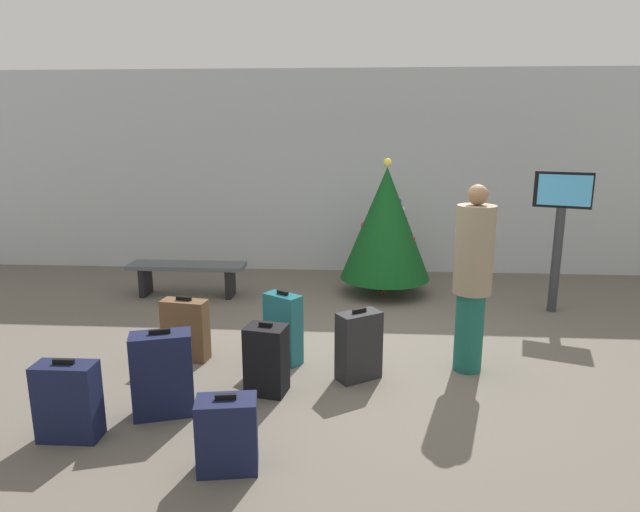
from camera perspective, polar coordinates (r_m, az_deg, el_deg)
ground_plane at (r=6.31m, az=6.29°, el=-9.44°), size 16.00×16.00×0.00m
back_wall at (r=9.38m, az=5.70°, el=8.50°), size 16.00×0.20×3.32m
holiday_tree at (r=8.05m, az=6.79°, el=3.34°), size 1.30×1.30×1.98m
flight_info_kiosk at (r=7.83m, az=23.45°, el=3.48°), size 0.69×0.32×1.86m
waiting_bench at (r=8.27m, az=-13.49°, el=-1.54°), size 1.68×0.44×0.48m
traveller_0 at (r=5.64m, az=15.40°, el=-1.93°), size 0.53×0.53×1.89m
suitcase_0 at (r=6.07m, az=-13.64°, el=-7.37°), size 0.50×0.27×0.69m
suitcase_1 at (r=5.22m, az=-5.51°, el=-10.55°), size 0.41×0.34×0.69m
suitcase_2 at (r=5.47m, az=4.00°, el=-9.18°), size 0.47×0.42×0.72m
suitcase_3 at (r=4.21m, az=-9.51°, el=-17.63°), size 0.46×0.32×0.59m
suitcase_4 at (r=4.91m, az=-24.46°, el=-13.44°), size 0.47×0.23×0.67m
suitcase_5 at (r=5.83m, az=-3.81°, el=-7.42°), size 0.43×0.38×0.78m
suitcase_6 at (r=4.99m, az=-15.86°, el=-11.61°), size 0.56×0.39×0.77m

